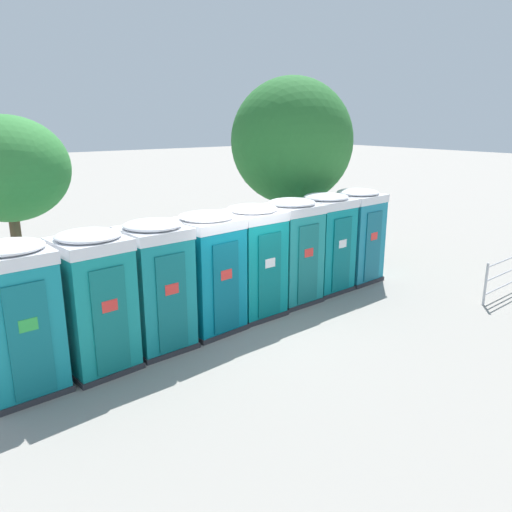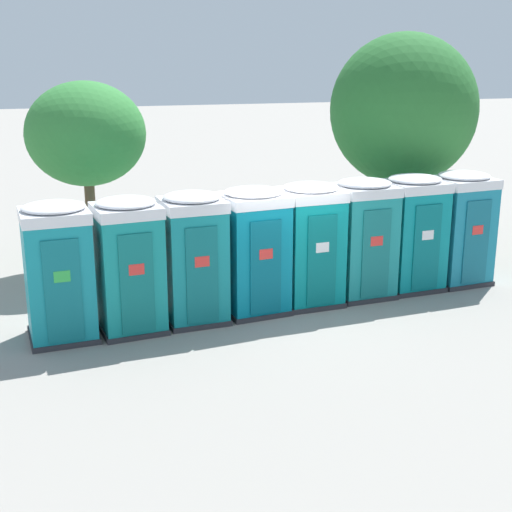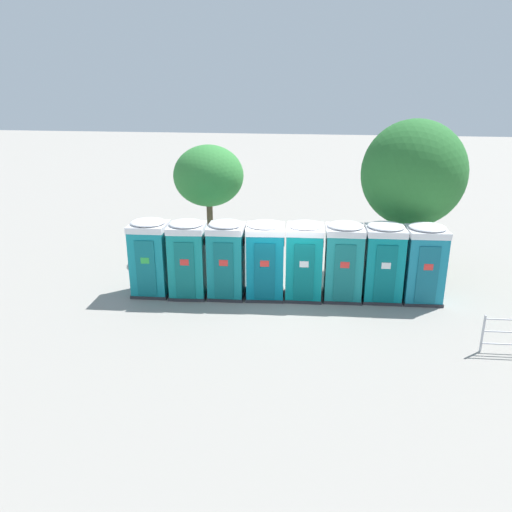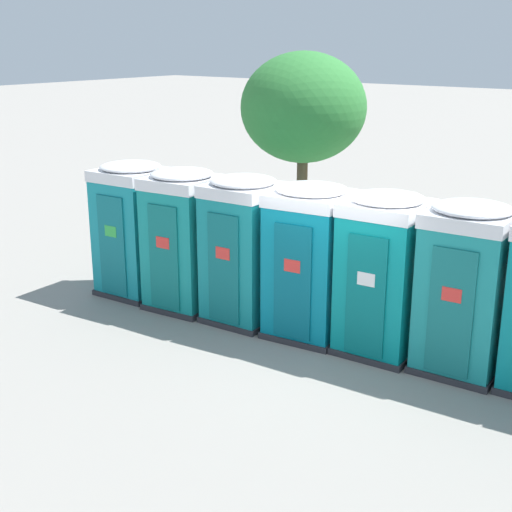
{
  "view_description": "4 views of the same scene",
  "coord_description": "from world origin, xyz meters",
  "px_view_note": "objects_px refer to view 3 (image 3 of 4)",
  "views": [
    {
      "loc": [
        -5.8,
        -8.54,
        4.35
      ],
      "look_at": [
        0.71,
        0.08,
        1.37
      ],
      "focal_mm": 35.0,
      "sensor_mm": 36.0,
      "label": 1
    },
    {
      "loc": [
        -4.71,
        -13.01,
        5.02
      ],
      "look_at": [
        -0.58,
        -0.03,
        1.15
      ],
      "focal_mm": 50.0,
      "sensor_mm": 36.0,
      "label": 2
    },
    {
      "loc": [
        1.37,
        -15.09,
        6.55
      ],
      "look_at": [
        -0.92,
        -0.06,
        1.39
      ],
      "focal_mm": 35.0,
      "sensor_mm": 36.0,
      "label": 3
    },
    {
      "loc": [
        5.26,
        -9.3,
        4.73
      ],
      "look_at": [
        -1.64,
        -0.12,
        1.19
      ],
      "focal_mm": 50.0,
      "sensor_mm": 36.0,
      "label": 4
    }
  ],
  "objects_px": {
    "portapotty_3": "(265,259)",
    "portapotty_7": "(424,263)",
    "portapotty_1": "(188,258)",
    "portapotty_6": "(383,261)",
    "street_tree_0": "(209,176)",
    "portapotty_2": "(226,259)",
    "portapotty_4": "(304,260)",
    "portapotty_5": "(344,261)",
    "street_tree_1": "(413,174)",
    "portapotty_0": "(150,257)"
  },
  "relations": [
    {
      "from": "portapotty_0",
      "to": "portapotty_2",
      "type": "bearing_deg",
      "value": 3.76
    },
    {
      "from": "portapotty_4",
      "to": "portapotty_5",
      "type": "relative_size",
      "value": 1.0
    },
    {
      "from": "portapotty_0",
      "to": "portapotty_6",
      "type": "distance_m",
      "value": 7.54
    },
    {
      "from": "portapotty_0",
      "to": "portapotty_4",
      "type": "relative_size",
      "value": 1.0
    },
    {
      "from": "portapotty_0",
      "to": "portapotty_1",
      "type": "bearing_deg",
      "value": 1.23
    },
    {
      "from": "portapotty_6",
      "to": "portapotty_7",
      "type": "bearing_deg",
      "value": 3.19
    },
    {
      "from": "portapotty_2",
      "to": "portapotty_7",
      "type": "bearing_deg",
      "value": 5.2
    },
    {
      "from": "portapotty_3",
      "to": "portapotty_6",
      "type": "bearing_deg",
      "value": 5.71
    },
    {
      "from": "street_tree_0",
      "to": "street_tree_1",
      "type": "distance_m",
      "value": 7.69
    },
    {
      "from": "street_tree_0",
      "to": "portapotty_2",
      "type": "bearing_deg",
      "value": -69.48
    },
    {
      "from": "portapotty_2",
      "to": "portapotty_7",
      "type": "height_order",
      "value": "same"
    },
    {
      "from": "portapotty_6",
      "to": "street_tree_1",
      "type": "height_order",
      "value": "street_tree_1"
    },
    {
      "from": "portapotty_2",
      "to": "portapotty_6",
      "type": "distance_m",
      "value": 5.03
    },
    {
      "from": "portapotty_2",
      "to": "street_tree_1",
      "type": "xyz_separation_m",
      "value": [
        6.05,
        3.08,
        2.39
      ]
    },
    {
      "from": "portapotty_1",
      "to": "portapotty_6",
      "type": "distance_m",
      "value": 6.28
    },
    {
      "from": "portapotty_0",
      "to": "portapotty_4",
      "type": "bearing_deg",
      "value": 4.76
    },
    {
      "from": "portapotty_2",
      "to": "portapotty_3",
      "type": "bearing_deg",
      "value": 5.7
    },
    {
      "from": "portapotty_4",
      "to": "portapotty_2",
      "type": "bearing_deg",
      "value": -174.23
    },
    {
      "from": "portapotty_4",
      "to": "portapotty_6",
      "type": "xyz_separation_m",
      "value": [
        2.5,
        0.25,
        -0.0
      ]
    },
    {
      "from": "portapotty_0",
      "to": "street_tree_0",
      "type": "distance_m",
      "value": 4.82
    },
    {
      "from": "portapotty_3",
      "to": "portapotty_0",
      "type": "bearing_deg",
      "value": -175.59
    },
    {
      "from": "portapotty_2",
      "to": "portapotty_5",
      "type": "distance_m",
      "value": 3.77
    },
    {
      "from": "portapotty_5",
      "to": "street_tree_0",
      "type": "height_order",
      "value": "street_tree_0"
    },
    {
      "from": "portapotty_3",
      "to": "portapotty_7",
      "type": "distance_m",
      "value": 5.02
    },
    {
      "from": "portapotty_4",
      "to": "portapotty_6",
      "type": "distance_m",
      "value": 2.51
    },
    {
      "from": "portapotty_2",
      "to": "portapotty_5",
      "type": "bearing_deg",
      "value": 5.77
    },
    {
      "from": "portapotty_1",
      "to": "street_tree_1",
      "type": "relative_size",
      "value": 0.46
    },
    {
      "from": "portapotty_0",
      "to": "portapotty_1",
      "type": "xyz_separation_m",
      "value": [
        1.26,
        0.03,
        0.0
      ]
    },
    {
      "from": "portapotty_0",
      "to": "portapotty_4",
      "type": "distance_m",
      "value": 5.02
    },
    {
      "from": "portapotty_4",
      "to": "portapotty_7",
      "type": "relative_size",
      "value": 1.0
    },
    {
      "from": "portapotty_1",
      "to": "portapotty_3",
      "type": "relative_size",
      "value": 1.0
    },
    {
      "from": "portapotty_4",
      "to": "portapotty_0",
      "type": "bearing_deg",
      "value": -175.24
    },
    {
      "from": "portapotty_2",
      "to": "street_tree_0",
      "type": "bearing_deg",
      "value": 110.52
    },
    {
      "from": "portapotty_4",
      "to": "street_tree_1",
      "type": "relative_size",
      "value": 0.46
    },
    {
      "from": "portapotty_5",
      "to": "street_tree_1",
      "type": "bearing_deg",
      "value": 49.49
    },
    {
      "from": "portapotty_2",
      "to": "street_tree_1",
      "type": "bearing_deg",
      "value": 26.93
    },
    {
      "from": "portapotty_3",
      "to": "portapotty_7",
      "type": "relative_size",
      "value": 1.0
    },
    {
      "from": "portapotty_4",
      "to": "portapotty_5",
      "type": "xyz_separation_m",
      "value": [
        1.25,
        0.13,
        -0.0
      ]
    },
    {
      "from": "portapotty_1",
      "to": "portapotty_2",
      "type": "relative_size",
      "value": 1.0
    },
    {
      "from": "portapotty_1",
      "to": "portapotty_6",
      "type": "xyz_separation_m",
      "value": [
        6.25,
        0.64,
        -0.0
      ]
    },
    {
      "from": "portapotty_1",
      "to": "street_tree_1",
      "type": "xyz_separation_m",
      "value": [
        7.3,
        3.21,
        2.39
      ]
    },
    {
      "from": "portapotty_1",
      "to": "portapotty_3",
      "type": "distance_m",
      "value": 2.51
    },
    {
      "from": "portapotty_2",
      "to": "portapotty_4",
      "type": "height_order",
      "value": "same"
    },
    {
      "from": "portapotty_2",
      "to": "portapotty_3",
      "type": "relative_size",
      "value": 1.0
    },
    {
      "from": "street_tree_1",
      "to": "portapotty_6",
      "type": "bearing_deg",
      "value": -112.25
    },
    {
      "from": "portapotty_0",
      "to": "portapotty_4",
      "type": "height_order",
      "value": "same"
    },
    {
      "from": "portapotty_1",
      "to": "street_tree_1",
      "type": "height_order",
      "value": "street_tree_1"
    },
    {
      "from": "portapotty_6",
      "to": "portapotty_5",
      "type": "bearing_deg",
      "value": -174.47
    },
    {
      "from": "portapotty_6",
      "to": "street_tree_1",
      "type": "bearing_deg",
      "value": 67.75
    },
    {
      "from": "portapotty_4",
      "to": "street_tree_1",
      "type": "height_order",
      "value": "street_tree_1"
    }
  ]
}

